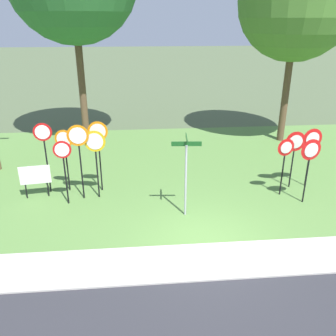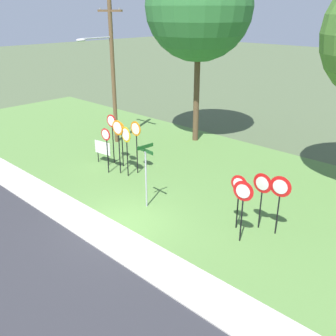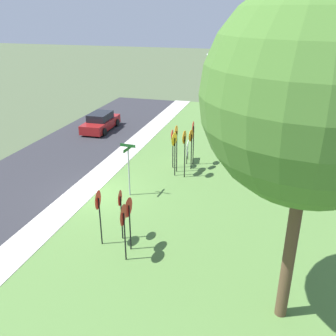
% 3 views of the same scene
% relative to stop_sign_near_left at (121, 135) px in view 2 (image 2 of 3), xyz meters
% --- Properties ---
extents(ground_plane, '(160.00, 160.00, 0.00)m').
position_rel_stop_sign_near_left_xyz_m(ground_plane, '(4.60, -4.01, -1.81)').
color(ground_plane, '#4C5B3D').
extents(road_asphalt, '(44.00, 6.40, 0.01)m').
position_rel_stop_sign_near_left_xyz_m(road_asphalt, '(4.60, -8.81, -1.80)').
color(road_asphalt, '#2D2D33').
rests_on(road_asphalt, ground_plane).
extents(sidewalk_strip, '(44.00, 1.60, 0.06)m').
position_rel_stop_sign_near_left_xyz_m(sidewalk_strip, '(4.60, -4.81, -1.78)').
color(sidewalk_strip, '#BCB7AD').
rests_on(sidewalk_strip, ground_plane).
extents(grass_median, '(44.00, 12.00, 0.04)m').
position_rel_stop_sign_near_left_xyz_m(grass_median, '(4.60, 1.99, -1.79)').
color(grass_median, '#567F3D').
rests_on(grass_median, ground_plane).
extents(stop_sign_near_left, '(0.68, 0.13, 2.45)m').
position_rel_stop_sign_near_left_xyz_m(stop_sign_near_left, '(0.00, 0.00, 0.00)').
color(stop_sign_near_left, black).
rests_on(stop_sign_near_left, grass_median).
extents(stop_sign_near_right, '(0.76, 0.12, 2.59)m').
position_rel_stop_sign_near_left_xyz_m(stop_sign_near_right, '(1.19, -0.69, 0.13)').
color(stop_sign_near_right, black).
rests_on(stop_sign_near_right, grass_median).
extents(stop_sign_far_left, '(0.73, 0.10, 2.76)m').
position_rel_stop_sign_near_left_xyz_m(stop_sign_far_left, '(1.26, -0.10, 0.24)').
color(stop_sign_far_left, black).
rests_on(stop_sign_far_left, grass_median).
extents(stop_sign_far_center, '(0.67, 0.11, 2.73)m').
position_rel_stop_sign_near_left_xyz_m(stop_sign_far_center, '(-0.71, -0.04, 0.20)').
color(stop_sign_far_center, black).
rests_on(stop_sign_far_center, grass_median).
extents(stop_sign_far_right, '(0.62, 0.11, 2.38)m').
position_rel_stop_sign_near_left_xyz_m(stop_sign_far_right, '(0.13, -1.10, -0.07)').
color(stop_sign_far_right, black).
rests_on(stop_sign_far_right, grass_median).
extents(stop_sign_center_tall, '(0.76, 0.10, 2.82)m').
position_rel_stop_sign_near_left_xyz_m(stop_sign_center_tall, '(0.64, -0.73, 0.30)').
color(stop_sign_center_tall, black).
rests_on(stop_sign_center_tall, grass_median).
extents(yield_sign_near_left, '(0.78, 0.10, 2.29)m').
position_rel_stop_sign_near_left_xyz_m(yield_sign_near_left, '(8.62, -0.49, -0.07)').
color(yield_sign_near_left, black).
rests_on(yield_sign_near_left, grass_median).
extents(yield_sign_near_right, '(0.65, 0.13, 2.22)m').
position_rel_stop_sign_near_left_xyz_m(yield_sign_near_right, '(8.00, -1.10, -0.13)').
color(yield_sign_near_right, black).
rests_on(yield_sign_near_right, grass_median).
extents(yield_sign_far_left, '(0.76, 0.15, 2.41)m').
position_rel_stop_sign_near_left_xyz_m(yield_sign_far_left, '(8.61, -1.76, 0.03)').
color(yield_sign_far_left, black).
rests_on(yield_sign_far_left, grass_median).
extents(yield_sign_far_right, '(0.81, 0.13, 2.36)m').
position_rel_stop_sign_near_left_xyz_m(yield_sign_far_right, '(9.30, -0.42, -0.00)').
color(yield_sign_far_right, black).
rests_on(yield_sign_far_right, grass_median).
extents(street_name_post, '(0.96, 0.82, 2.79)m').
position_rel_stop_sign_near_left_xyz_m(street_name_post, '(4.22, -2.24, -0.10)').
color(street_name_post, '#9EA0A8').
rests_on(street_name_post, grass_median).
extents(utility_pole, '(2.10, 2.49, 8.81)m').
position_rel_stop_sign_near_left_xyz_m(utility_pole, '(-3.48, 2.27, 2.99)').
color(utility_pole, brown).
rests_on(utility_pole, grass_median).
extents(notice_board, '(1.09, 0.19, 1.25)m').
position_rel_stop_sign_near_left_xyz_m(notice_board, '(-1.09, -0.46, -0.93)').
color(notice_board, black).
rests_on(notice_board, grass_median).
extents(oak_tree_left, '(6.18, 6.18, 11.08)m').
position_rel_stop_sign_near_left_xyz_m(oak_tree_left, '(-0.05, 6.16, 6.21)').
color(oak_tree_left, brown).
rests_on(oak_tree_left, grass_median).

